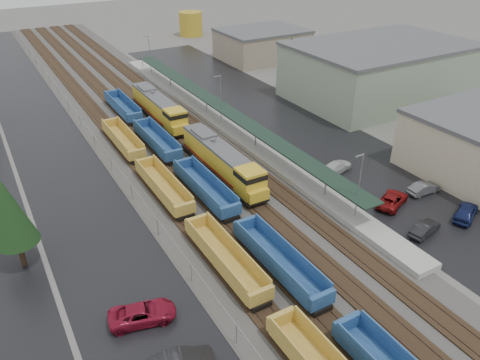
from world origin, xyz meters
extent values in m
cube|color=#302D2B|center=(0.00, 60.00, 0.04)|extent=(20.00, 160.00, 0.08)
cube|color=black|center=(-6.00, 60.00, 0.15)|extent=(2.60, 160.00, 0.15)
cube|color=#473326|center=(-6.72, 60.00, 0.27)|extent=(0.08, 160.00, 0.07)
cube|color=#473326|center=(-5.28, 60.00, 0.27)|extent=(0.08, 160.00, 0.07)
cube|color=black|center=(-2.00, 60.00, 0.15)|extent=(2.60, 160.00, 0.15)
cube|color=#473326|center=(-2.72, 60.00, 0.27)|extent=(0.08, 160.00, 0.07)
cube|color=#473326|center=(-1.28, 60.00, 0.27)|extent=(0.08, 160.00, 0.07)
cube|color=black|center=(2.00, 60.00, 0.15)|extent=(2.60, 160.00, 0.15)
cube|color=#473326|center=(1.28, 60.00, 0.27)|extent=(0.08, 160.00, 0.07)
cube|color=#473326|center=(2.72, 60.00, 0.27)|extent=(0.08, 160.00, 0.07)
cube|color=black|center=(6.00, 60.00, 0.15)|extent=(2.60, 160.00, 0.15)
cube|color=#473326|center=(5.28, 60.00, 0.27)|extent=(0.08, 160.00, 0.07)
cube|color=#473326|center=(6.72, 60.00, 0.27)|extent=(0.08, 160.00, 0.07)
cube|color=black|center=(-15.00, 60.00, 0.01)|extent=(10.00, 160.00, 0.02)
cube|color=black|center=(19.00, 50.00, 0.01)|extent=(16.00, 100.00, 0.02)
cube|color=#9E9B93|center=(9.50, 50.00, 0.35)|extent=(3.00, 80.00, 0.70)
cylinder|color=gray|center=(9.50, 25.00, 1.90)|extent=(0.16, 0.16, 2.40)
cylinder|color=gray|center=(9.50, 40.00, 1.90)|extent=(0.16, 0.16, 2.40)
cylinder|color=gray|center=(9.50, 55.00, 1.90)|extent=(0.16, 0.16, 2.40)
cylinder|color=gray|center=(9.50, 70.00, 1.90)|extent=(0.16, 0.16, 2.40)
cylinder|color=gray|center=(9.50, 85.00, 1.90)|extent=(0.16, 0.16, 2.40)
cube|color=black|center=(9.50, 50.00, 3.20)|extent=(2.60, 65.00, 0.15)
cylinder|color=gray|center=(9.50, 20.00, 4.00)|extent=(0.12, 0.12, 8.00)
cube|color=gray|center=(9.00, 20.00, 7.90)|extent=(1.00, 0.15, 0.12)
cylinder|color=gray|center=(9.50, 50.00, 4.00)|extent=(0.12, 0.12, 8.00)
cube|color=gray|center=(9.00, 50.00, 7.90)|extent=(1.00, 0.15, 0.12)
cylinder|color=gray|center=(9.50, 80.00, 4.00)|extent=(0.12, 0.12, 8.00)
cube|color=gray|center=(9.00, 80.00, 7.90)|extent=(1.00, 0.15, 0.12)
cylinder|color=gray|center=(-9.50, 12.00, 1.00)|extent=(0.08, 0.08, 2.00)
cylinder|color=gray|center=(-9.50, 20.00, 1.00)|extent=(0.08, 0.08, 2.00)
cylinder|color=gray|center=(-9.50, 28.00, 1.00)|extent=(0.08, 0.08, 2.00)
cylinder|color=gray|center=(-9.50, 36.00, 1.00)|extent=(0.08, 0.08, 2.00)
cylinder|color=gray|center=(-9.50, 44.00, 1.00)|extent=(0.08, 0.08, 2.00)
cylinder|color=gray|center=(-9.50, 52.00, 1.00)|extent=(0.08, 0.08, 2.00)
cylinder|color=gray|center=(-9.50, 60.00, 1.00)|extent=(0.08, 0.08, 2.00)
cylinder|color=gray|center=(-9.50, 68.00, 1.00)|extent=(0.08, 0.08, 2.00)
cylinder|color=gray|center=(-9.50, 76.00, 1.00)|extent=(0.08, 0.08, 2.00)
cylinder|color=gray|center=(-9.50, 84.00, 1.00)|extent=(0.08, 0.08, 2.00)
cylinder|color=gray|center=(-9.50, 92.00, 1.00)|extent=(0.08, 0.08, 2.00)
cylinder|color=gray|center=(-9.50, 100.00, 1.00)|extent=(0.08, 0.08, 2.00)
cylinder|color=gray|center=(-9.50, 108.00, 1.00)|extent=(0.08, 0.08, 2.00)
cylinder|color=gray|center=(-9.50, 116.00, 1.00)|extent=(0.08, 0.08, 2.00)
cylinder|color=gray|center=(-9.50, 124.00, 1.00)|extent=(0.08, 0.08, 2.00)
cylinder|color=gray|center=(-9.50, 132.00, 1.00)|extent=(0.08, 0.08, 2.00)
cube|color=gray|center=(-9.50, 60.00, 2.00)|extent=(0.05, 160.00, 0.05)
cube|color=gray|center=(40.00, 48.00, 4.50)|extent=(30.00, 20.00, 9.00)
cube|color=#59595B|center=(40.00, 48.00, 9.25)|extent=(30.60, 20.40, 0.50)
cube|color=gray|center=(36.00, 80.00, 3.00)|extent=(18.00, 14.00, 6.00)
cube|color=#59595B|center=(36.00, 80.00, 6.25)|extent=(18.36, 14.28, 0.50)
cylinder|color=#332316|center=(-22.00, 30.00, 1.35)|extent=(0.50, 0.50, 2.70)
cone|color=black|center=(-22.00, 30.00, 5.85)|extent=(3.96, 3.96, 6.30)
cylinder|color=#332316|center=(28.00, 58.00, 1.50)|extent=(0.50, 0.50, 3.00)
cone|color=black|center=(28.00, 58.00, 6.50)|extent=(4.40, 4.40, 7.00)
cube|color=black|center=(2.00, 36.07, 0.80)|extent=(2.71, 18.09, 0.36)
cube|color=gold|center=(2.00, 36.98, 2.33)|extent=(2.53, 14.47, 2.71)
cube|color=gold|center=(2.00, 29.02, 2.52)|extent=(2.71, 2.89, 3.07)
cube|color=black|center=(2.00, 29.02, 3.42)|extent=(2.76, 2.94, 0.63)
cube|color=gold|center=(2.00, 27.39, 1.61)|extent=(2.53, 0.90, 1.27)
cube|color=#59595B|center=(2.00, 36.98, 3.78)|extent=(2.58, 14.47, 0.32)
cube|color=maroon|center=(0.72, 36.98, 1.25)|extent=(0.04, 14.47, 0.32)
cube|color=maroon|center=(3.28, 36.98, 1.25)|extent=(0.04, 14.47, 0.32)
cube|color=black|center=(2.00, 36.07, 0.44)|extent=(1.99, 5.43, 0.54)
cube|color=black|center=(2.00, 29.74, 0.53)|extent=(2.17, 3.62, 0.45)
cube|color=black|center=(2.00, 42.40, 0.53)|extent=(2.17, 3.62, 0.45)
cylinder|color=#59595B|center=(2.00, 37.88, 4.05)|extent=(0.63, 0.63, 0.45)
cube|color=#59595B|center=(2.00, 40.60, 4.01)|extent=(2.17, 3.62, 0.45)
cube|color=black|center=(2.00, 57.07, 0.80)|extent=(2.71, 18.09, 0.36)
cube|color=gold|center=(2.00, 57.98, 2.33)|extent=(2.53, 14.47, 2.71)
cube|color=gold|center=(2.00, 50.02, 2.52)|extent=(2.71, 2.89, 3.07)
cube|color=black|center=(2.00, 50.02, 3.42)|extent=(2.76, 2.94, 0.63)
cube|color=gold|center=(2.00, 48.39, 1.61)|extent=(2.53, 0.90, 1.27)
cube|color=#59595B|center=(2.00, 57.98, 3.78)|extent=(2.58, 14.47, 0.32)
cube|color=maroon|center=(0.72, 57.98, 1.25)|extent=(0.04, 14.47, 0.32)
cube|color=maroon|center=(3.28, 57.98, 1.25)|extent=(0.04, 14.47, 0.32)
cube|color=black|center=(2.00, 57.07, 0.44)|extent=(1.99, 5.43, 0.54)
cube|color=black|center=(2.00, 50.74, 0.53)|extent=(2.17, 3.62, 0.45)
cube|color=black|center=(2.00, 63.40, 0.53)|extent=(2.17, 3.62, 0.45)
cylinder|color=#59595B|center=(2.00, 58.88, 4.05)|extent=(0.63, 0.63, 0.45)
cube|color=#59595B|center=(2.00, 61.60, 4.01)|extent=(2.17, 3.62, 0.45)
cube|color=#A4862D|center=(-6.00, 11.27, 1.45)|extent=(2.40, 0.46, 1.29)
cube|color=black|center=(-6.00, 10.63, 0.53)|extent=(1.85, 2.03, 0.46)
cube|color=#A4862D|center=(-6.00, 20.19, 0.81)|extent=(2.40, 11.74, 0.23)
cube|color=#A4862D|center=(-7.15, 20.19, 1.64)|extent=(0.14, 11.74, 1.66)
cube|color=#A4862D|center=(-4.85, 20.19, 1.64)|extent=(0.14, 11.74, 1.66)
cube|color=#A4862D|center=(-6.00, 14.13, 1.45)|extent=(2.40, 0.46, 1.29)
cube|color=#A4862D|center=(-6.00, 26.24, 1.45)|extent=(2.40, 0.46, 1.29)
cube|color=black|center=(-6.00, 14.78, 0.53)|extent=(1.85, 2.03, 0.46)
cube|color=black|center=(-6.00, 25.60, 0.53)|extent=(1.85, 2.03, 0.46)
cube|color=#A4862D|center=(-6.00, 35.16, 0.81)|extent=(2.40, 11.74, 0.23)
cube|color=#A4862D|center=(-7.15, 35.16, 1.64)|extent=(0.14, 11.74, 1.66)
cube|color=#A4862D|center=(-4.85, 35.16, 1.64)|extent=(0.14, 11.74, 1.66)
cube|color=#A4862D|center=(-6.00, 29.10, 1.45)|extent=(2.40, 0.46, 1.29)
cube|color=#A4862D|center=(-6.00, 41.21, 1.45)|extent=(2.40, 0.46, 1.29)
cube|color=black|center=(-6.00, 29.75, 0.53)|extent=(1.85, 2.03, 0.46)
cube|color=black|center=(-6.00, 40.57, 0.53)|extent=(1.85, 2.03, 0.46)
cube|color=#A4862D|center=(-6.00, 50.13, 0.81)|extent=(2.40, 11.74, 0.23)
cube|color=#A4862D|center=(-7.15, 50.13, 1.64)|extent=(0.14, 11.74, 1.66)
cube|color=#A4862D|center=(-4.85, 50.13, 1.64)|extent=(0.14, 11.74, 1.66)
cube|color=#A4862D|center=(-6.00, 44.07, 1.45)|extent=(2.40, 0.46, 1.29)
cube|color=#A4862D|center=(-6.00, 56.18, 1.45)|extent=(2.40, 0.46, 1.29)
cube|color=black|center=(-6.00, 44.72, 0.53)|extent=(1.85, 2.03, 0.46)
cube|color=black|center=(-6.00, 55.54, 0.53)|extent=(1.85, 2.03, 0.46)
cube|color=navy|center=(-2.00, 8.33, 1.48)|extent=(2.46, 0.47, 1.33)
cube|color=black|center=(-2.00, 7.67, 0.54)|extent=(1.89, 2.08, 0.47)
cube|color=navy|center=(-2.00, 17.34, 0.82)|extent=(2.46, 11.77, 0.24)
cube|color=navy|center=(-3.18, 17.34, 1.67)|extent=(0.14, 11.77, 1.71)
cube|color=navy|center=(-0.82, 17.34, 1.67)|extent=(0.14, 11.77, 1.71)
cube|color=navy|center=(-2.00, 11.27, 1.48)|extent=(2.46, 0.47, 1.33)
cube|color=navy|center=(-2.00, 23.42, 1.48)|extent=(2.46, 0.47, 1.33)
cube|color=black|center=(-2.00, 11.93, 0.54)|extent=(1.89, 2.08, 0.47)
cube|color=black|center=(-2.00, 22.75, 0.54)|extent=(1.89, 2.08, 0.47)
cube|color=navy|center=(-2.00, 32.42, 0.82)|extent=(2.46, 11.77, 0.24)
cube|color=navy|center=(-3.18, 32.42, 1.67)|extent=(0.14, 11.77, 1.71)
cube|color=navy|center=(-0.82, 32.42, 1.67)|extent=(0.14, 11.77, 1.71)
cube|color=navy|center=(-2.00, 26.35, 1.48)|extent=(2.46, 0.47, 1.33)
cube|color=navy|center=(-2.00, 38.50, 1.48)|extent=(2.46, 0.47, 1.33)
cube|color=black|center=(-2.00, 27.02, 0.54)|extent=(1.89, 2.08, 0.47)
cube|color=black|center=(-2.00, 37.83, 0.54)|extent=(1.89, 2.08, 0.47)
cube|color=navy|center=(-2.00, 47.51, 0.82)|extent=(2.46, 11.77, 0.24)
cube|color=navy|center=(-3.18, 47.51, 1.67)|extent=(0.14, 11.77, 1.71)
cube|color=navy|center=(-0.82, 47.51, 1.67)|extent=(0.14, 11.77, 1.71)
cube|color=navy|center=(-2.00, 41.43, 1.48)|extent=(2.46, 0.47, 1.33)
cube|color=navy|center=(-2.00, 53.58, 1.48)|extent=(2.46, 0.47, 1.33)
cube|color=black|center=(-2.00, 42.10, 0.54)|extent=(1.89, 2.08, 0.47)
cube|color=black|center=(-2.00, 52.92, 0.54)|extent=(1.89, 2.08, 0.47)
cube|color=navy|center=(-2.00, 62.59, 0.82)|extent=(2.46, 11.77, 0.24)
cube|color=navy|center=(-3.18, 62.59, 1.67)|extent=(0.14, 11.77, 1.71)
cube|color=navy|center=(-0.82, 62.59, 1.67)|extent=(0.14, 11.77, 1.71)
cube|color=navy|center=(-2.00, 56.52, 1.48)|extent=(2.46, 0.47, 1.33)
cube|color=navy|center=(-2.00, 68.66, 1.48)|extent=(2.46, 0.47, 1.33)
cube|color=black|center=(-2.00, 57.18, 0.54)|extent=(1.89, 2.08, 0.47)
cube|color=black|center=(-2.00, 68.00, 0.54)|extent=(1.89, 2.08, 0.47)
cylinder|color=gold|center=(32.07, 109.55, 3.10)|extent=(6.19, 6.19, 6.19)
imported|color=maroon|center=(-14.80, 17.83, 0.74)|extent=(3.63, 5.78, 1.49)
imported|color=black|center=(14.08, 14.65, 0.68)|extent=(2.26, 4.33, 1.36)
imported|color=maroon|center=(15.33, 20.32, 0.70)|extent=(4.09, 5.54, 1.40)
imported|color=silver|center=(15.11, 29.49, 0.71)|extent=(3.16, 5.22, 1.41)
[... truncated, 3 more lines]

